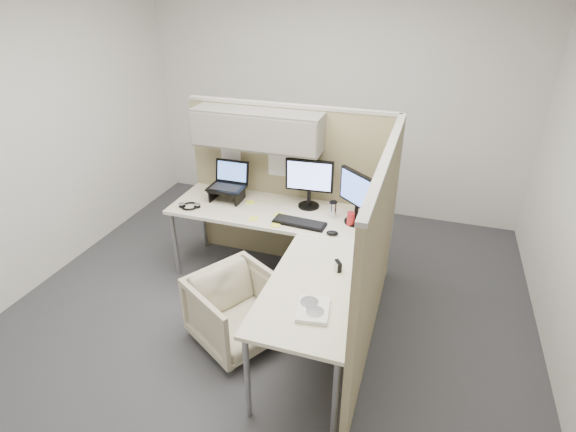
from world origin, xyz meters
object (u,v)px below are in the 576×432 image
(desk, at_px, (286,240))
(monitor_left, at_px, (309,180))
(office_chair, at_px, (237,307))
(keyboard, at_px, (299,223))

(desk, relative_size, monitor_left, 4.29)
(office_chair, bearing_deg, desk, 6.81)
(desk, relative_size, office_chair, 3.07)
(monitor_left, bearing_deg, office_chair, -107.93)
(monitor_left, bearing_deg, desk, -97.36)
(office_chair, xyz_separation_m, keyboard, (0.28, 0.76, 0.42))
(office_chair, height_order, keyboard, keyboard)
(monitor_left, relative_size, keyboard, 1.01)
(monitor_left, bearing_deg, keyboard, -91.69)
(office_chair, distance_m, monitor_left, 1.32)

